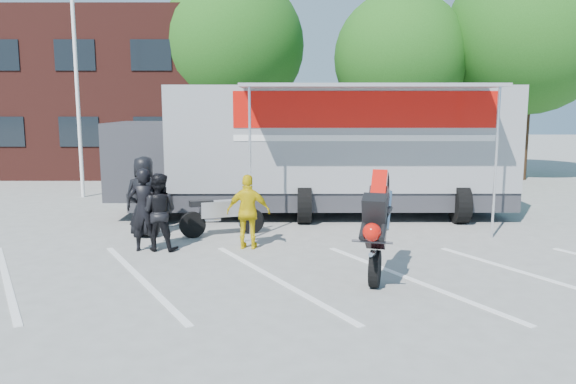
{
  "coord_description": "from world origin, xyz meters",
  "views": [
    {
      "loc": [
        0.43,
        -8.6,
        3.07
      ],
      "look_at": [
        0.41,
        2.75,
        1.3
      ],
      "focal_mm": 35.0,
      "sensor_mm": 36.0,
      "label": 1
    }
  ],
  "objects_px": {
    "tree_mid": "(400,59)",
    "spectator_leather_a": "(145,197)",
    "flagpole": "(82,43)",
    "spectator_leather_b": "(144,210)",
    "stunt_bike_rider": "(379,275)",
    "tree_left": "(232,46)",
    "transporter_truck": "(321,215)",
    "tree_right": "(529,34)",
    "spectator_hivis": "(248,212)",
    "parked_motorcycle": "(223,235)",
    "spectator_leather_c": "(159,212)"
  },
  "relations": [
    {
      "from": "tree_mid",
      "to": "spectator_leather_a",
      "type": "bearing_deg",
      "value": -126.56
    },
    {
      "from": "flagpole",
      "to": "spectator_leather_a",
      "type": "relative_size",
      "value": 4.22
    },
    {
      "from": "flagpole",
      "to": "spectator_leather_b",
      "type": "relative_size",
      "value": 4.54
    },
    {
      "from": "stunt_bike_rider",
      "to": "spectator_leather_b",
      "type": "distance_m",
      "value": 5.1
    },
    {
      "from": "flagpole",
      "to": "tree_mid",
      "type": "distance_m",
      "value": 12.31
    },
    {
      "from": "tree_left",
      "to": "transporter_truck",
      "type": "bearing_deg",
      "value": -70.01
    },
    {
      "from": "tree_right",
      "to": "spectator_hivis",
      "type": "height_order",
      "value": "tree_right"
    },
    {
      "from": "transporter_truck",
      "to": "spectator_leather_a",
      "type": "distance_m",
      "value": 5.07
    },
    {
      "from": "transporter_truck",
      "to": "spectator_leather_a",
      "type": "relative_size",
      "value": 5.9
    },
    {
      "from": "tree_left",
      "to": "parked_motorcycle",
      "type": "xyz_separation_m",
      "value": [
        0.85,
        -11.61,
        -5.57
      ]
    },
    {
      "from": "transporter_truck",
      "to": "spectator_leather_c",
      "type": "bearing_deg",
      "value": -134.08
    },
    {
      "from": "spectator_leather_c",
      "to": "tree_left",
      "type": "bearing_deg",
      "value": -84.46
    },
    {
      "from": "spectator_hivis",
      "to": "spectator_leather_b",
      "type": "bearing_deg",
      "value": 10.07
    },
    {
      "from": "tree_right",
      "to": "spectator_hivis",
      "type": "bearing_deg",
      "value": -132.72
    },
    {
      "from": "spectator_leather_c",
      "to": "spectator_hivis",
      "type": "bearing_deg",
      "value": -168.45
    },
    {
      "from": "spectator_hivis",
      "to": "tree_mid",
      "type": "bearing_deg",
      "value": -109.33
    },
    {
      "from": "transporter_truck",
      "to": "spectator_leather_b",
      "type": "xyz_separation_m",
      "value": [
        -3.96,
        -3.85,
        0.88
      ]
    },
    {
      "from": "tree_left",
      "to": "stunt_bike_rider",
      "type": "height_order",
      "value": "tree_left"
    },
    {
      "from": "spectator_leather_c",
      "to": "spectator_leather_b",
      "type": "bearing_deg",
      "value": 12.31
    },
    {
      "from": "flagpole",
      "to": "spectator_leather_b",
      "type": "xyz_separation_m",
      "value": [
        3.61,
        -6.99,
        -4.17
      ]
    },
    {
      "from": "flagpole",
      "to": "spectator_hivis",
      "type": "xyz_separation_m",
      "value": [
        5.8,
        -6.81,
        -4.25
      ]
    },
    {
      "from": "parked_motorcycle",
      "to": "spectator_leather_a",
      "type": "relative_size",
      "value": 1.09
    },
    {
      "from": "stunt_bike_rider",
      "to": "tree_mid",
      "type": "bearing_deg",
      "value": 93.54
    },
    {
      "from": "spectator_hivis",
      "to": "spectator_leather_a",
      "type": "bearing_deg",
      "value": -18.34
    },
    {
      "from": "spectator_leather_c",
      "to": "spectator_leather_a",
      "type": "bearing_deg",
      "value": -56.84
    },
    {
      "from": "tree_left",
      "to": "flagpole",
      "type": "bearing_deg",
      "value": -125.28
    },
    {
      "from": "tree_mid",
      "to": "spectator_leather_b",
      "type": "height_order",
      "value": "tree_mid"
    },
    {
      "from": "tree_mid",
      "to": "spectator_leather_a",
      "type": "height_order",
      "value": "tree_mid"
    },
    {
      "from": "spectator_hivis",
      "to": "flagpole",
      "type": "bearing_deg",
      "value": -44.15
    },
    {
      "from": "tree_left",
      "to": "tree_right",
      "type": "bearing_deg",
      "value": -7.13
    },
    {
      "from": "tree_right",
      "to": "tree_left",
      "type": "bearing_deg",
      "value": 172.87
    },
    {
      "from": "flagpole",
      "to": "stunt_bike_rider",
      "type": "bearing_deg",
      "value": -46.51
    },
    {
      "from": "parked_motorcycle",
      "to": "spectator_leather_c",
      "type": "distance_m",
      "value": 1.97
    },
    {
      "from": "tree_left",
      "to": "tree_right",
      "type": "distance_m",
      "value": 12.1
    },
    {
      "from": "tree_right",
      "to": "transporter_truck",
      "type": "distance_m",
      "value": 12.97
    },
    {
      "from": "transporter_truck",
      "to": "spectator_hivis",
      "type": "xyz_separation_m",
      "value": [
        -1.77,
        -3.67,
        0.8
      ]
    },
    {
      "from": "transporter_truck",
      "to": "stunt_bike_rider",
      "type": "height_order",
      "value": "transporter_truck"
    },
    {
      "from": "spectator_hivis",
      "to": "tree_left",
      "type": "bearing_deg",
      "value": -77.65
    },
    {
      "from": "flagpole",
      "to": "spectator_leather_a",
      "type": "xyz_separation_m",
      "value": [
        3.3,
        -5.71,
        -4.1
      ]
    },
    {
      "from": "flagpole",
      "to": "parked_motorcycle",
      "type": "relative_size",
      "value": 3.87
    },
    {
      "from": "transporter_truck",
      "to": "spectator_leather_b",
      "type": "height_order",
      "value": "transporter_truck"
    },
    {
      "from": "spectator_leather_a",
      "to": "tree_mid",
      "type": "bearing_deg",
      "value": -125.35
    },
    {
      "from": "tree_mid",
      "to": "transporter_truck",
      "type": "relative_size",
      "value": 0.69
    },
    {
      "from": "spectator_leather_c",
      "to": "tree_right",
      "type": "bearing_deg",
      "value": -130.1
    },
    {
      "from": "parked_motorcycle",
      "to": "spectator_leather_a",
      "type": "distance_m",
      "value": 2.03
    },
    {
      "from": "flagpole",
      "to": "stunt_bike_rider",
      "type": "distance_m",
      "value": 13.09
    },
    {
      "from": "spectator_leather_a",
      "to": "spectator_hivis",
      "type": "height_order",
      "value": "spectator_leather_a"
    },
    {
      "from": "tree_right",
      "to": "flagpole",
      "type": "bearing_deg",
      "value": -164.52
    },
    {
      "from": "parked_motorcycle",
      "to": "tree_left",
      "type": "bearing_deg",
      "value": -15.04
    },
    {
      "from": "spectator_leather_a",
      "to": "spectator_leather_c",
      "type": "bearing_deg",
      "value": 117.39
    }
  ]
}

